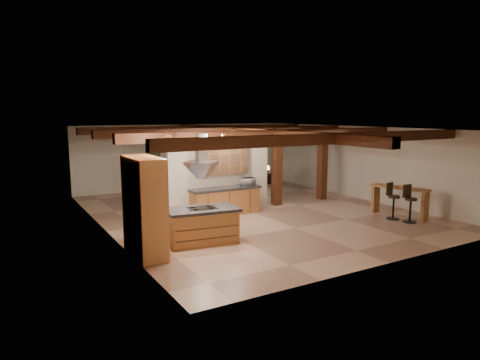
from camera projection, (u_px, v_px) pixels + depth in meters
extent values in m
plane|color=tan|center=(252.00, 212.00, 14.96)|extent=(12.00, 12.00, 0.00)
plane|color=beige|center=(184.00, 156.00, 19.85)|extent=(10.00, 0.00, 10.00)
plane|color=beige|center=(393.00, 201.00, 9.62)|extent=(10.00, 0.00, 10.00)
plane|color=beige|center=(104.00, 183.00, 12.24)|extent=(0.00, 12.00, 12.00)
plane|color=beige|center=(357.00, 162.00, 17.23)|extent=(0.00, 12.00, 12.00)
plane|color=#3C2513|center=(252.00, 128.00, 14.51)|extent=(12.00, 12.00, 0.00)
cube|color=#37140D|center=(334.00, 139.00, 11.12)|extent=(10.00, 0.25, 0.28)
cube|color=#37140D|center=(274.00, 134.00, 13.42)|extent=(10.00, 0.25, 0.28)
cube|color=#37140D|center=(234.00, 131.00, 15.64)|extent=(10.00, 0.25, 0.28)
cube|color=#37140D|center=(202.00, 129.00, 17.94)|extent=(10.00, 0.25, 0.28)
cube|color=#37140D|center=(252.00, 133.00, 14.53)|extent=(0.28, 12.00, 0.28)
cube|color=#37140D|center=(277.00, 167.00, 15.86)|extent=(0.30, 0.30, 2.90)
cube|color=#37140D|center=(322.00, 163.00, 16.96)|extent=(0.30, 0.30, 2.90)
cube|color=#37140D|center=(301.00, 135.00, 16.23)|extent=(2.50, 0.28, 0.28)
cube|color=beige|center=(220.00, 181.00, 14.71)|extent=(3.80, 0.18, 2.20)
cube|color=#AF5B38|center=(144.00, 207.00, 10.22)|extent=(0.64, 1.60, 2.40)
cube|color=silver|center=(156.00, 207.00, 10.38)|extent=(0.06, 0.62, 0.95)
cube|color=black|center=(158.00, 199.00, 10.37)|extent=(0.01, 0.50, 0.28)
cube|color=#AF5B38|center=(225.00, 202.00, 14.49)|extent=(2.40, 0.60, 0.86)
cube|color=black|center=(225.00, 188.00, 14.41)|extent=(2.50, 0.66, 0.08)
cube|color=#AF5B38|center=(222.00, 160.00, 14.44)|extent=(1.80, 0.34, 0.95)
cube|color=silver|center=(225.00, 160.00, 14.29)|extent=(1.74, 0.02, 0.90)
pyramid|color=silver|center=(202.00, 178.00, 11.17)|extent=(1.10, 1.10, 0.45)
cube|color=silver|center=(201.00, 148.00, 11.05)|extent=(0.26, 0.22, 0.73)
cube|color=#37140D|center=(222.00, 153.00, 20.79)|extent=(1.10, 0.05, 1.70)
cube|color=black|center=(223.00, 153.00, 20.76)|extent=(0.95, 0.02, 1.55)
cube|color=#37140D|center=(250.00, 151.00, 21.59)|extent=(1.10, 0.05, 1.70)
cube|color=black|center=(251.00, 151.00, 21.56)|extent=(0.95, 0.02, 1.55)
cube|color=#37140D|center=(153.00, 152.00, 19.01)|extent=(0.65, 0.04, 0.85)
cube|color=#26592F|center=(153.00, 152.00, 18.99)|extent=(0.55, 0.01, 0.75)
cylinder|color=silver|center=(224.00, 135.00, 10.83)|extent=(0.16, 0.16, 0.03)
cylinder|color=silver|center=(234.00, 130.00, 13.59)|extent=(0.16, 0.16, 0.03)
cylinder|color=silver|center=(167.00, 136.00, 10.38)|extent=(0.16, 0.16, 0.03)
cube|color=#AF5B38|center=(203.00, 227.00, 11.37)|extent=(1.89, 1.13, 0.85)
cube|color=black|center=(202.00, 210.00, 11.30)|extent=(2.02, 1.27, 0.08)
cube|color=black|center=(202.00, 208.00, 11.30)|extent=(0.80, 0.59, 0.02)
imported|color=#391F0E|center=(235.00, 192.00, 17.14)|extent=(1.88, 1.30, 0.60)
imported|color=black|center=(248.00, 176.00, 20.99)|extent=(2.48, 1.51, 0.68)
imported|color=#AFAEB3|center=(248.00, 181.00, 14.84)|extent=(0.47, 0.33, 0.25)
cube|color=#AF5B38|center=(400.00, 188.00, 14.17)|extent=(0.93, 1.96, 0.06)
cube|color=#AF5B38|center=(425.00, 206.00, 13.65)|extent=(0.44, 0.20, 0.95)
cube|color=#AF5B38|center=(376.00, 199.00, 14.85)|extent=(0.44, 0.20, 0.95)
cube|color=#37140D|center=(267.00, 178.00, 21.01)|extent=(0.43, 0.43, 0.52)
cylinder|color=black|center=(267.00, 171.00, 20.95)|extent=(0.06, 0.06, 0.17)
cone|color=#FFDB99|center=(267.00, 168.00, 20.93)|extent=(0.29, 0.29, 0.19)
cylinder|color=black|center=(411.00, 199.00, 13.42)|extent=(0.37, 0.37, 0.07)
cube|color=black|center=(407.00, 191.00, 13.54)|extent=(0.35, 0.06, 0.41)
cylinder|color=black|center=(410.00, 211.00, 13.48)|extent=(0.06, 0.06, 0.72)
cylinder|color=black|center=(410.00, 221.00, 13.53)|extent=(0.41, 0.41, 0.03)
cylinder|color=black|center=(394.00, 197.00, 13.82)|extent=(0.37, 0.37, 0.07)
cube|color=black|center=(389.00, 189.00, 13.92)|extent=(0.35, 0.10, 0.41)
cylinder|color=black|center=(393.00, 208.00, 13.88)|extent=(0.06, 0.06, 0.72)
cylinder|color=black|center=(393.00, 218.00, 13.93)|extent=(0.41, 0.41, 0.03)
cube|color=#37140D|center=(220.00, 191.00, 16.25)|extent=(0.55, 0.55, 0.06)
cube|color=#37140D|center=(219.00, 180.00, 16.40)|extent=(0.43, 0.19, 0.78)
cylinder|color=#37140D|center=(216.00, 199.00, 16.08)|extent=(0.05, 0.05, 0.44)
cylinder|color=#37140D|center=(225.00, 199.00, 16.16)|extent=(0.05, 0.05, 0.44)
cylinder|color=#37140D|center=(215.00, 197.00, 16.42)|extent=(0.05, 0.05, 0.44)
cylinder|color=#37140D|center=(224.00, 197.00, 16.50)|extent=(0.05, 0.05, 0.44)
cube|color=#37140D|center=(214.00, 185.00, 17.66)|extent=(0.55, 0.55, 0.06)
cube|color=#37140D|center=(215.00, 177.00, 17.39)|extent=(0.43, 0.19, 0.78)
cylinder|color=#37140D|center=(218.00, 190.00, 17.91)|extent=(0.05, 0.05, 0.44)
cylinder|color=#37140D|center=(209.00, 190.00, 17.83)|extent=(0.05, 0.05, 0.44)
cylinder|color=#37140D|center=(219.00, 192.00, 17.57)|extent=(0.05, 0.05, 0.44)
cylinder|color=#37140D|center=(211.00, 192.00, 17.49)|extent=(0.05, 0.05, 0.44)
cube|color=#37140D|center=(257.00, 190.00, 16.56)|extent=(0.55, 0.55, 0.06)
cube|color=#37140D|center=(256.00, 179.00, 16.71)|extent=(0.43, 0.19, 0.78)
cylinder|color=#37140D|center=(254.00, 197.00, 16.39)|extent=(0.05, 0.05, 0.44)
cylinder|color=#37140D|center=(263.00, 197.00, 16.47)|extent=(0.05, 0.05, 0.44)
cylinder|color=#37140D|center=(252.00, 196.00, 16.73)|extent=(0.05, 0.05, 0.44)
cylinder|color=#37140D|center=(260.00, 195.00, 16.81)|extent=(0.05, 0.05, 0.44)
cube|color=#37140D|center=(248.00, 184.00, 17.97)|extent=(0.55, 0.55, 0.06)
cube|color=#37140D|center=(250.00, 176.00, 17.70)|extent=(0.43, 0.19, 0.78)
cylinder|color=#37140D|center=(251.00, 189.00, 18.22)|extent=(0.05, 0.05, 0.44)
cylinder|color=#37140D|center=(243.00, 189.00, 18.14)|extent=(0.05, 0.05, 0.44)
cylinder|color=#37140D|center=(253.00, 190.00, 17.88)|extent=(0.05, 0.05, 0.44)
cylinder|color=#37140D|center=(245.00, 191.00, 17.80)|extent=(0.05, 0.05, 0.44)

